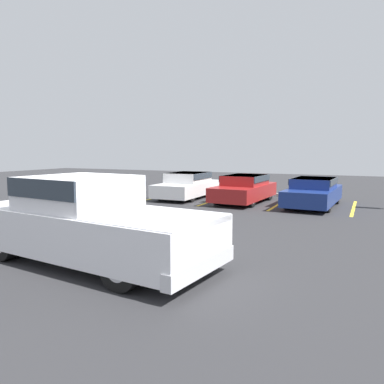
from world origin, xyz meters
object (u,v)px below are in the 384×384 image
(pickup_truck, at_px, (90,220))
(parked_sedan_c, at_px, (313,191))
(parked_sedan_a, at_px, (188,185))
(parked_sedan_b, at_px, (244,188))
(traffic_cone, at_px, (9,218))
(wheel_stop_curb, at_px, (296,196))

(pickup_truck, height_order, parked_sedan_c, pickup_truck)
(parked_sedan_a, relative_size, parked_sedan_c, 0.98)
(parked_sedan_b, height_order, traffic_cone, parked_sedan_b)
(parked_sedan_a, xyz_separation_m, parked_sedan_c, (5.92, -0.27, -0.02))
(pickup_truck, distance_m, wheel_stop_curb, 12.97)
(traffic_cone, relative_size, wheel_stop_curb, 0.24)
(pickup_truck, relative_size, parked_sedan_c, 1.30)
(parked_sedan_c, relative_size, traffic_cone, 9.45)
(pickup_truck, bearing_deg, parked_sedan_c, 78.98)
(parked_sedan_a, xyz_separation_m, traffic_cone, (-2.14, -8.33, -0.44))
(traffic_cone, bearing_deg, parked_sedan_c, 45.00)
(parked_sedan_b, height_order, parked_sedan_c, parked_sedan_b)
(parked_sedan_c, height_order, traffic_cone, parked_sedan_c)
(pickup_truck, xyz_separation_m, parked_sedan_c, (3.15, 10.03, -0.25))
(pickup_truck, bearing_deg, parked_sedan_a, 111.46)
(pickup_truck, xyz_separation_m, traffic_cone, (-4.91, 1.97, -0.67))
(parked_sedan_b, bearing_deg, parked_sedan_a, -92.88)
(pickup_truck, xyz_separation_m, wheel_stop_curb, (1.98, 12.79, -0.81))
(parked_sedan_a, distance_m, traffic_cone, 8.62)
(traffic_cone, bearing_deg, parked_sedan_a, 75.59)
(parked_sedan_a, bearing_deg, wheel_stop_curb, 116.88)
(traffic_cone, height_order, wheel_stop_curb, traffic_cone)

